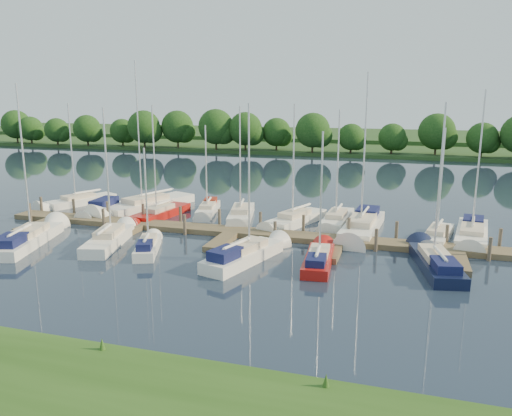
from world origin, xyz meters
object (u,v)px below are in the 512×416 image
(sailboat_n_0, at_px, (78,202))
(sailboat_n_5, at_px, (241,216))
(dock, at_px, (231,234))
(motorboat, at_px, (103,210))
(sailboat_s_2, at_px, (148,247))

(sailboat_n_0, bearing_deg, sailboat_n_5, -159.18)
(sailboat_n_0, distance_m, sailboat_n_5, 17.27)
(dock, distance_m, sailboat_n_5, 5.51)
(sailboat_n_5, bearing_deg, dock, 87.92)
(motorboat, distance_m, sailboat_n_5, 12.71)
(sailboat_n_0, xyz_separation_m, motorboat, (4.67, -2.70, 0.09))
(dock, xyz_separation_m, sailboat_n_0, (-18.30, 6.28, 0.07))
(motorboat, xyz_separation_m, sailboat_s_2, (9.41, -8.85, -0.03))
(motorboat, bearing_deg, sailboat_n_0, -32.57)
(motorboat, height_order, sailboat_n_5, sailboat_n_5)
(motorboat, relative_size, sailboat_s_2, 0.83)
(motorboat, bearing_deg, sailboat_n_5, -174.24)
(sailboat_s_2, bearing_deg, sailboat_n_0, 119.45)
(sailboat_n_0, height_order, sailboat_n_5, sailboat_n_0)
(dock, xyz_separation_m, motorboat, (-13.64, 3.58, 0.16))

